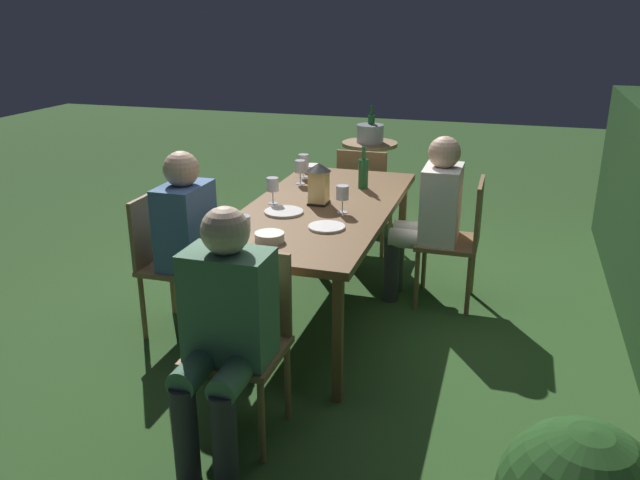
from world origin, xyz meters
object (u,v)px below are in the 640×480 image
Objects in this scene: wine_glass_e at (300,168)px; side_table at (369,166)px; plate_a at (327,227)px; bowl_bread at (270,237)px; wine_glass_d at (273,186)px; chair_side_right_a at (459,236)px; wine_glass_a at (303,161)px; person_in_blue at (196,236)px; green_bottle_on_table at (363,173)px; chair_head_near at (364,195)px; person_in_cream at (431,212)px; chair_head_far at (243,335)px; wine_glass_c at (243,225)px; bowl_olives at (312,168)px; wine_glass_b at (342,194)px; dining_table at (320,214)px; lantern_centerpiece at (319,181)px; chair_side_left_b at (169,257)px; person_in_green at (224,325)px; ice_bucket at (370,132)px; plate_b at (284,212)px.

wine_glass_e is 1.93m from side_table.
plate_a is 1.33× the size of bowl_bread.
wine_glass_d is 0.24× the size of side_table.
side_table is at bearing -151.42° from chair_side_right_a.
person_in_blue is at bearing -15.63° from wine_glass_a.
green_bottle_on_table is at bearing 92.48° from wine_glass_e.
person_in_blue is 1.32× the size of chair_head_near.
person_in_cream is 3.96× the size of green_bottle_on_table.
chair_head_far is at bearing -26.22° from chair_side_right_a.
bowl_olives is at bearing -174.98° from wine_glass_c.
wine_glass_a is at bearing -146.84° from wine_glass_b.
bowl_bread is (0.70, -0.07, 0.08)m from dining_table.
lantern_centerpiece is at bearing -153.78° from dining_table.
chair_side_left_b is 1.89m from chair_head_near.
dining_table is at bearing 0.00° from chair_head_near.
lantern_centerpiece is 1.57× the size of wine_glass_c.
person_in_blue reaches higher than wine_glass_a.
wine_glass_c reaches higher than plate_a.
person_in_green is 3.81m from side_table.
person_in_green is 7.29× the size of bowl_bread.
chair_side_right_a is 0.25m from person_in_cream.
lantern_centerpiece is 0.87m from wine_glass_c.
chair_side_right_a is at bearing 156.17° from person_in_green.
ice_bucket is at bearing -169.46° from chair_head_near.
plate_b is 0.34× the size of side_table.
wine_glass_e is (-0.48, -0.29, 0.17)m from dining_table.
plate_a is (0.31, -0.01, -0.11)m from wine_glass_b.
wine_glass_a is at bearing -169.67° from plate_b.
chair_side_right_a is 5.52× the size of bowl_bread.
wine_glass_c is (0.72, -0.34, 0.00)m from wine_glass_b.
chair_head_near is at bearing 10.54° from ice_bucket.
wine_glass_c reaches higher than dining_table.
person_in_blue is 1.18m from wine_glass_a.
chair_side_right_a reaches higher than side_table.
chair_head_far is 1.89m from chair_side_right_a.
wine_glass_a is 0.81× the size of plate_a.
person_in_cream is at bearing 128.75° from plate_b.
wine_glass_c is 0.49× the size of ice_bucket.
dining_table is 0.89m from bowl_olives.
chair_side_left_b is at bearing -22.22° from bowl_olives.
wine_glass_e is at bearing -148.79° from dining_table.
person_in_cream is 4.34× the size of lantern_centerpiece.
green_bottle_on_table reaches higher than wine_glass_d.
wine_glass_d reaches higher than chair_side_left_b.
person_in_blue is 1.33m from bowl_olives.
person_in_cream is (-0.90, 1.47, 0.15)m from chair_side_left_b.
chair_head_far is 6.26× the size of bowl_olives.
bowl_bread is (1.15, -0.71, 0.14)m from person_in_cream.
wine_glass_d is at bearing 2.05° from wine_glass_a.
chair_head_near reaches higher than bowl_olives.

